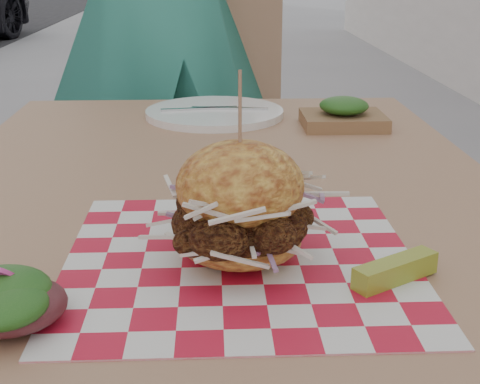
# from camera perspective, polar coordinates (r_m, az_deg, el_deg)

# --- Properties ---
(patio_table) EXTENTS (0.80, 1.20, 0.75)m
(patio_table) POSITION_cam_1_polar(r_m,az_deg,el_deg) (0.93, -1.90, -4.33)
(patio_table) COLOR tan
(patio_table) RESTS_ON ground
(patio_chair) EXTENTS (0.52, 0.53, 0.95)m
(patio_chair) POSITION_cam_1_polar(r_m,az_deg,el_deg) (1.94, -3.08, 4.72)
(patio_chair) COLOR tan
(patio_chair) RESTS_ON ground
(paper_liner) EXTENTS (0.36, 0.36, 0.00)m
(paper_liner) POSITION_cam_1_polar(r_m,az_deg,el_deg) (0.70, 0.00, -5.73)
(paper_liner) COLOR red
(paper_liner) RESTS_ON patio_table
(sandwich) EXTENTS (0.17, 0.17, 0.20)m
(sandwich) POSITION_cam_1_polar(r_m,az_deg,el_deg) (0.68, 0.00, -1.50)
(sandwich) COLOR gold
(sandwich) RESTS_ON paper_liner
(pickle_spear) EXTENTS (0.09, 0.07, 0.02)m
(pickle_spear) POSITION_cam_1_polar(r_m,az_deg,el_deg) (0.66, 13.12, -6.52)
(pickle_spear) COLOR olive
(pickle_spear) RESTS_ON paper_liner
(place_setting) EXTENTS (0.27, 0.27, 0.02)m
(place_setting) POSITION_cam_1_polar(r_m,az_deg,el_deg) (1.32, -2.18, 6.76)
(place_setting) COLOR white
(place_setting) RESTS_ON patio_table
(kraft_tray) EXTENTS (0.15, 0.12, 0.06)m
(kraft_tray) POSITION_cam_1_polar(r_m,az_deg,el_deg) (1.25, 8.82, 6.52)
(kraft_tray) COLOR brown
(kraft_tray) RESTS_ON patio_table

